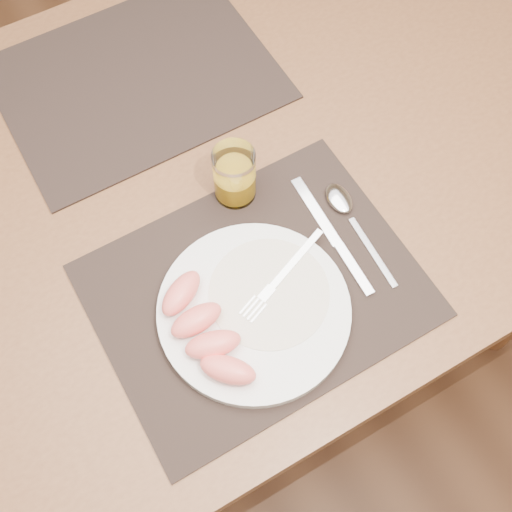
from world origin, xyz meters
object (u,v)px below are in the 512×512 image
object	(u,v)px
fork	(277,281)
knife	(338,245)
placemat_far	(137,79)
spoon	(344,206)
juice_glass	(235,177)
plate	(254,311)
placemat_near	(257,290)
table	(196,204)

from	to	relation	value
fork	knife	bearing A→B (deg)	6.02
placemat_far	spoon	distance (m)	0.42
juice_glass	placemat_far	bearing A→B (deg)	97.29
placemat_far	plate	xyz separation A→B (m)	(-0.04, -0.47, 0.01)
placemat_near	juice_glass	world-z (taller)	juice_glass
table	placemat_near	world-z (taller)	placemat_near
fork	juice_glass	world-z (taller)	juice_glass
plate	fork	bearing A→B (deg)	21.40
placemat_near	placemat_far	size ratio (longest dim) A/B	1.00
plate	juice_glass	size ratio (longest dim) A/B	2.81
table	placemat_near	distance (m)	0.24
placemat_far	fork	xyz separation A→B (m)	(0.01, -0.45, 0.02)
table	spoon	size ratio (longest dim) A/B	7.30
placemat_near	plate	size ratio (longest dim) A/B	1.67
spoon	placemat_near	bearing A→B (deg)	-164.24
placemat_near	spoon	xyz separation A→B (m)	(0.18, 0.05, 0.01)
fork	spoon	xyz separation A→B (m)	(0.15, 0.06, -0.01)
plate	spoon	size ratio (longest dim) A/B	1.41
fork	placemat_near	bearing A→B (deg)	160.48
plate	spoon	xyz separation A→B (m)	(0.20, 0.08, -0.00)
placemat_near	plate	xyz separation A→B (m)	(-0.02, -0.03, 0.01)
fork	juice_glass	size ratio (longest dim) A/B	1.75
table	fork	distance (m)	0.25
knife	spoon	distance (m)	0.07
fork	juice_glass	xyz separation A→B (m)	(0.03, 0.17, 0.02)
placemat_near	table	bearing A→B (deg)	87.87
placemat_far	juice_glass	bearing A→B (deg)	-82.71
knife	spoon	size ratio (longest dim) A/B	1.15
plate	juice_glass	xyz separation A→B (m)	(0.07, 0.19, 0.03)
plate	spoon	bearing A→B (deg)	21.58
table	spoon	distance (m)	0.26
knife	juice_glass	xyz separation A→B (m)	(-0.09, 0.16, 0.04)
placemat_near	spoon	size ratio (longest dim) A/B	2.35
fork	plate	bearing A→B (deg)	-158.60
knife	spoon	xyz separation A→B (m)	(0.04, 0.05, 0.00)
fork	juice_glass	distance (m)	0.17
placemat_far	juice_glass	world-z (taller)	juice_glass
table	knife	xyz separation A→B (m)	(0.13, -0.22, 0.09)
fork	knife	xyz separation A→B (m)	(0.11, 0.01, -0.02)
plate	juice_glass	bearing A→B (deg)	68.47
table	plate	world-z (taller)	plate
table	spoon	world-z (taller)	spoon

